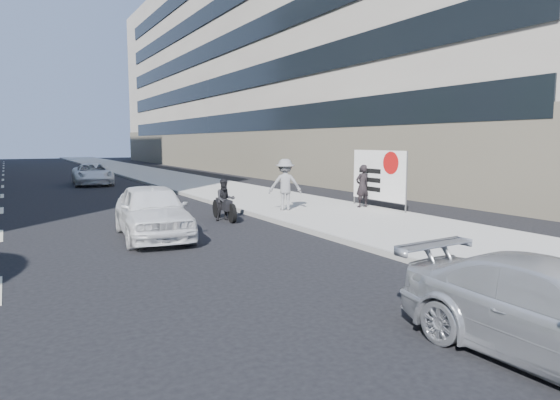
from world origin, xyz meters
TOP-DOWN VIEW (x-y plane):
  - ground at (0.00, 0.00)m, footprint 160.00×160.00m
  - near_sidewalk at (4.00, 20.00)m, footprint 5.00×120.00m
  - near_building at (17.00, 32.00)m, footprint 14.00×70.00m
  - jogger at (2.79, 7.89)m, footprint 1.40×1.13m
  - pedestrian_woman at (5.80, 7.14)m, footprint 0.61×0.41m
  - protest_banner at (6.18, 6.65)m, footprint 0.08×3.06m
  - white_sedan_near at (-2.72, 5.68)m, footprint 2.19×4.57m
  - white_sedan_far at (-1.55, 24.74)m, footprint 2.54×4.96m
  - motorcycle at (0.22, 7.51)m, footprint 0.74×2.05m

SIDE VIEW (x-z plane):
  - ground at x=0.00m, z-range 0.00..0.00m
  - near_sidewalk at x=4.00m, z-range 0.00..0.15m
  - motorcycle at x=0.22m, z-range -0.08..1.35m
  - white_sedan_far at x=-1.55m, z-range 0.00..1.34m
  - white_sedan_near at x=-2.72m, z-range 0.00..1.51m
  - pedestrian_woman at x=5.80m, z-range 0.15..1.79m
  - jogger at x=2.79m, z-range 0.15..2.05m
  - protest_banner at x=6.18m, z-range 0.30..2.50m
  - near_building at x=17.00m, z-range 0.00..20.00m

